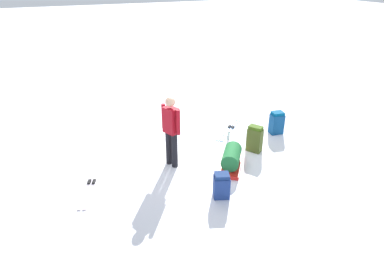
% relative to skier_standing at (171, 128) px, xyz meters
% --- Properties ---
extents(ground_plane, '(80.00, 80.00, 0.00)m').
position_rel_skier_standing_xyz_m(ground_plane, '(-0.68, -0.39, -0.95)').
color(ground_plane, white).
extents(skier_standing, '(0.33, 0.53, 1.70)m').
position_rel_skier_standing_xyz_m(skier_standing, '(0.00, 0.00, 0.00)').
color(skier_standing, black).
rests_on(skier_standing, ground_plane).
extents(ski_pair_near, '(1.53, 1.37, 0.05)m').
position_rel_skier_standing_xyz_m(ski_pair_near, '(-2.27, -1.21, -0.94)').
color(ski_pair_near, '#2761A2').
rests_on(ski_pair_near, ground_plane).
extents(ski_pair_far, '(0.78, 1.77, 0.05)m').
position_rel_skier_standing_xyz_m(ski_pair_far, '(1.85, 0.01, -0.94)').
color(ski_pair_far, silver).
rests_on(ski_pair_far, ground_plane).
extents(backpack_large_dark, '(0.38, 0.32, 0.64)m').
position_rel_skier_standing_xyz_m(backpack_large_dark, '(-3.25, -0.41, -0.64)').
color(backpack_large_dark, navy).
rests_on(backpack_large_dark, ground_plane).
extents(backpack_bright, '(0.38, 0.42, 0.69)m').
position_rel_skier_standing_xyz_m(backpack_bright, '(-2.13, 0.20, -0.62)').
color(backpack_bright, '#3F4E1E').
rests_on(backpack_bright, ground_plane).
extents(backpack_small_spare, '(0.38, 0.35, 0.54)m').
position_rel_skier_standing_xyz_m(backpack_small_spare, '(-0.50, 1.53, -0.69)').
color(backpack_small_spare, navy).
rests_on(backpack_small_spare, ground_plane).
extents(ski_poles_planted_near, '(0.19, 0.11, 1.22)m').
position_rel_skier_standing_xyz_m(ski_poles_planted_near, '(-0.11, -0.23, -0.28)').
color(ski_poles_planted_near, '#B6AFC1').
rests_on(ski_poles_planted_near, ground_plane).
extents(gear_sled, '(0.99, 1.12, 0.49)m').
position_rel_skier_standing_xyz_m(gear_sled, '(-1.23, 0.64, -0.73)').
color(gear_sled, red).
rests_on(gear_sled, ground_plane).
extents(thermos_bottle, '(0.07, 0.07, 0.26)m').
position_rel_skier_standing_xyz_m(thermos_bottle, '(-1.84, -0.60, -0.82)').
color(thermos_bottle, '#ABC1BC').
rests_on(thermos_bottle, ground_plane).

